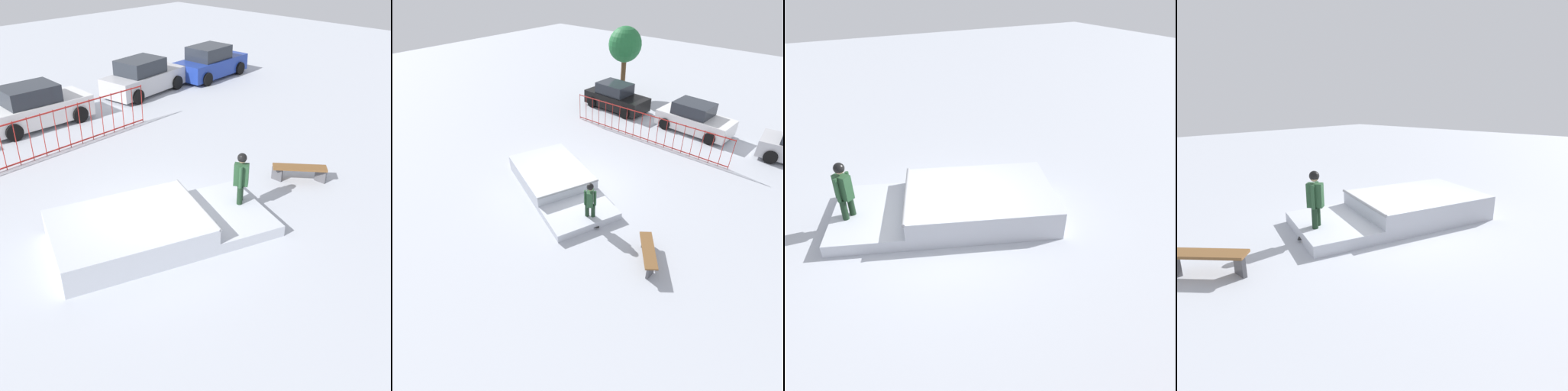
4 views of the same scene
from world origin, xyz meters
TOP-DOWN VIEW (x-y plane):
  - ground_plane at (0.00, 0.00)m, footprint 60.00×60.00m
  - skate_ramp at (-0.55, -0.32)m, footprint 5.98×4.39m
  - skater at (2.02, -1.12)m, footprint 0.39×0.44m
  - skateboard at (2.19, -1.01)m, footprint 0.70×0.71m
  - park_bench at (4.61, -1.33)m, footprint 1.31×1.50m

SIDE VIEW (x-z plane):
  - ground_plane at x=0.00m, z-range 0.00..0.00m
  - skateboard at x=2.19m, z-range 0.03..0.12m
  - skate_ramp at x=-0.55m, z-range -0.05..0.69m
  - park_bench at x=4.61m, z-range 0.12..0.60m
  - skater at x=2.02m, z-range 0.14..1.87m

